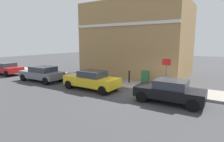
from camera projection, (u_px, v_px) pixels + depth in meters
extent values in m
plane|color=#38383A|center=(137.00, 93.00, 12.64)|extent=(80.00, 80.00, 0.00)
cube|color=gray|center=(88.00, 79.00, 17.34)|extent=(2.62, 30.00, 0.15)
cube|color=#9E7A4C|center=(138.00, 41.00, 19.60)|extent=(7.75, 10.22, 7.44)
cube|color=silver|center=(121.00, 24.00, 16.09)|extent=(0.12, 10.22, 0.24)
cube|color=black|center=(169.00, 93.00, 10.63)|extent=(1.72, 3.91, 0.56)
cube|color=#2D333D|center=(171.00, 84.00, 10.50)|extent=(1.52, 1.78, 0.51)
cylinder|color=black|center=(141.00, 97.00, 10.73)|extent=(0.22, 0.64, 0.64)
cylinder|color=black|center=(151.00, 91.00, 12.08)|extent=(0.22, 0.64, 0.64)
cylinder|color=black|center=(192.00, 106.00, 9.26)|extent=(0.22, 0.64, 0.64)
cylinder|color=black|center=(197.00, 97.00, 10.62)|extent=(0.22, 0.64, 0.64)
cube|color=gold|center=(91.00, 81.00, 13.58)|extent=(1.76, 4.33, 0.66)
cube|color=#2D333D|center=(93.00, 74.00, 13.42)|extent=(1.51, 1.89, 0.48)
cylinder|color=black|center=(69.00, 85.00, 13.83)|extent=(0.23, 0.64, 0.64)
cylinder|color=black|center=(83.00, 81.00, 15.14)|extent=(0.23, 0.64, 0.64)
cylinder|color=black|center=(102.00, 91.00, 12.11)|extent=(0.23, 0.64, 0.64)
cylinder|color=black|center=(115.00, 86.00, 13.43)|extent=(0.23, 0.64, 0.64)
cube|color=slate|center=(42.00, 74.00, 16.51)|extent=(1.90, 4.22, 0.59)
cube|color=#2D333D|center=(43.00, 69.00, 16.31)|extent=(1.63, 2.16, 0.48)
cylinder|color=black|center=(23.00, 77.00, 16.61)|extent=(0.24, 0.65, 0.64)
cylinder|color=black|center=(39.00, 75.00, 18.05)|extent=(0.24, 0.65, 0.64)
cylinder|color=black|center=(46.00, 81.00, 15.06)|extent=(0.24, 0.65, 0.64)
cylinder|color=black|center=(61.00, 78.00, 16.50)|extent=(0.24, 0.65, 0.64)
cube|color=maroon|center=(7.00, 69.00, 19.88)|extent=(1.74, 4.02, 0.57)
cube|color=#2D333D|center=(6.00, 65.00, 19.82)|extent=(1.51, 1.85, 0.43)
cylinder|color=black|center=(7.00, 70.00, 21.35)|extent=(0.23, 0.64, 0.64)
cylinder|color=black|center=(7.00, 74.00, 18.50)|extent=(0.23, 0.64, 0.64)
cylinder|color=black|center=(21.00, 72.00, 19.85)|extent=(0.23, 0.64, 0.64)
cube|color=#1E4C28|center=(145.00, 78.00, 14.34)|extent=(0.40, 0.55, 1.15)
cube|color=#333333|center=(145.00, 84.00, 14.42)|extent=(0.46, 0.61, 0.08)
cylinder|color=black|center=(129.00, 77.00, 15.20)|extent=(0.12, 0.12, 0.95)
sphere|color=black|center=(129.00, 71.00, 15.12)|extent=(0.14, 0.14, 0.14)
cylinder|color=black|center=(103.00, 77.00, 15.08)|extent=(0.12, 0.12, 0.95)
sphere|color=black|center=(103.00, 72.00, 15.00)|extent=(0.14, 0.14, 0.14)
cylinder|color=#59595B|center=(166.00, 75.00, 12.46)|extent=(0.08, 0.08, 2.30)
cube|color=white|center=(166.00, 62.00, 12.30)|extent=(0.03, 0.56, 0.40)
cube|color=red|center=(166.00, 62.00, 12.29)|extent=(0.01, 0.60, 0.44)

